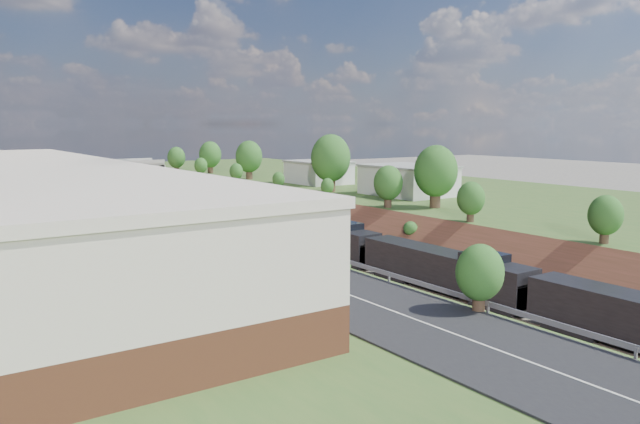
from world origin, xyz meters
The scene contains 15 objects.
platform_right centered at (33.00, 60.00, 2.50)m, with size 44.00×180.00×5.00m, color #385E26.
embankment_left centered at (-11.00, 60.00, 0.00)m, with size 7.07×180.00×7.07m, color brown.
embankment_right centered at (11.00, 60.00, 0.00)m, with size 7.07×180.00×7.07m, color brown.
rail_left_track centered at (-2.60, 60.00, 0.09)m, with size 1.58×180.00×0.18m, color gray.
rail_right_track centered at (2.60, 60.00, 0.09)m, with size 1.58×180.00×0.18m, color gray.
road centered at (-15.50, 60.00, 5.05)m, with size 8.00×180.00×0.10m, color black.
guardrail centered at (-11.40, 59.80, 5.55)m, with size 0.10×171.00×0.70m.
commercial_building centered at (-28.00, 38.00, 8.51)m, with size 14.30×62.30×7.00m.
overpass centered at (0.00, 122.00, 4.92)m, with size 24.50×8.30×7.40m.
white_building_near centered at (23.50, 52.00, 7.00)m, with size 9.00×12.00×4.00m, color silver.
white_building_far centered at (23.00, 74.00, 6.80)m, with size 8.00×10.00×3.60m, color silver.
tree_right_large centered at (17.00, 40.00, 9.38)m, with size 5.25×5.25×7.61m.
tree_left_crest centered at (-11.80, 20.00, 7.04)m, with size 2.45×2.45×3.55m.
freight_train centered at (2.60, 59.62, 2.58)m, with size 3.06×123.37×4.57m.
suv centered at (-16.67, 39.60, 5.97)m, with size 2.88×6.25×1.74m, color black.
Camera 1 is at (-37.10, -14.21, 15.09)m, focal length 35.00 mm.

